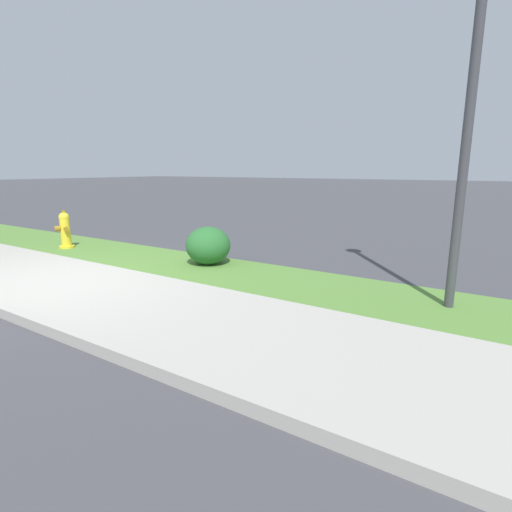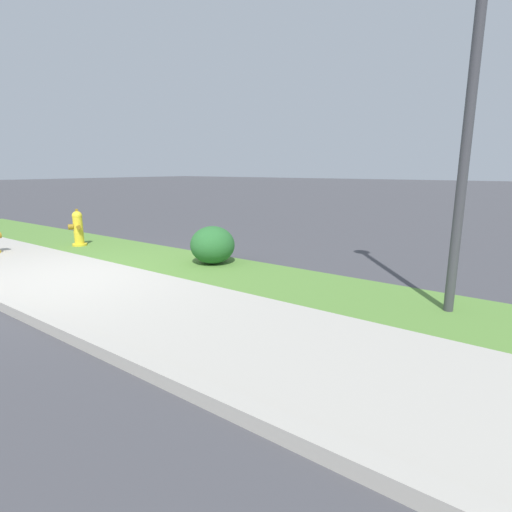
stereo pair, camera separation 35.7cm
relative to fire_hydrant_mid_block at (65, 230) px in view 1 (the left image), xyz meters
name	(u,v)px [view 1 (the left image)]	position (x,y,z in m)	size (l,w,h in m)	color
ground_plane	(58,282)	(2.34, -1.62, -0.39)	(120.00, 120.00, 0.00)	#424247
sidewalk_pavement	(58,281)	(2.34, -1.62, -0.39)	(18.00, 2.13, 0.01)	#ADA89E
grass_verge	(152,258)	(2.34, 0.27, -0.39)	(18.00, 1.64, 0.01)	#568438
fire_hydrant_mid_block	(65,230)	(0.00, 0.00, 0.00)	(0.38, 0.36, 0.81)	yellow
street_lamp	(480,19)	(7.46, 0.36, 2.84)	(0.32, 0.32, 4.94)	#3D3D42
shrub_bush_far_verge	(208,246)	(3.52, 0.51, -0.06)	(0.79, 0.79, 0.67)	#28662D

